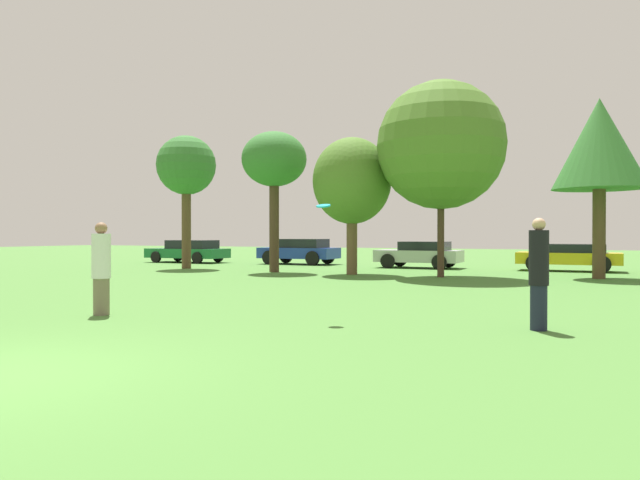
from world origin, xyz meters
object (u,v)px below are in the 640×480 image
person_thrower (101,268)px  parked_car_blue (300,251)px  tree_2 (352,182)px  parked_car_silver (420,254)px  tree_0 (186,167)px  parked_car_yellow (570,256)px  frisbee (323,206)px  tree_3 (441,145)px  parked_car_green (189,251)px  person_catcher (539,273)px  tree_4 (599,145)px  tree_1 (274,162)px

person_thrower → parked_car_blue: size_ratio=0.44×
tree_2 → parked_car_silver: bearing=76.7°
parked_car_blue → tree_0: bearing=62.0°
parked_car_yellow → frisbee: bearing=79.0°
tree_3 → parked_car_green: 16.62m
tree_3 → parked_car_silver: size_ratio=1.84×
tree_2 → parked_car_blue: size_ratio=1.31×
person_catcher → parked_car_silver: person_catcher is taller
tree_4 → parked_car_green: tree_4 is taller
tree_1 → parked_car_green: size_ratio=1.28×
parked_car_blue → parked_car_yellow: 12.93m
tree_0 → parked_car_yellow: 17.19m
person_thrower → frisbee: bearing=3.2°
person_catcher → parked_car_silver: (-6.28, 16.55, -0.27)m
person_thrower → tree_4: (8.89, 14.16, 3.76)m
person_catcher → tree_3: bearing=-80.8°
tree_2 → frisbee: bearing=-71.2°
frisbee → tree_1: bearing=122.4°
tree_1 → tree_3: tree_3 is taller
person_catcher → tree_3: 12.44m
parked_car_yellow → tree_3: bearing=54.8°
frisbee → tree_2: 12.36m
parked_car_silver → parked_car_blue: bearing=-5.8°
frisbee → tree_0: bearing=135.0°
tree_0 → parked_car_silver: size_ratio=1.56×
parked_car_silver → tree_0: bearing=27.2°
tree_2 → tree_1: bearing=178.6°
tree_2 → parked_car_blue: tree_2 is taller
person_catcher → parked_car_yellow: bearing=-101.3°
tree_0 → parked_car_silver: bearing=26.2°
frisbee → person_thrower: bearing=-165.8°
tree_1 → tree_3: size_ratio=0.82×
tree_2 → parked_car_green: bearing=155.4°
tree_0 → tree_4: bearing=2.8°
frisbee → tree_2: tree_2 is taller
parked_car_silver → person_thrower: bearing=86.2°
tree_3 → tree_4: (5.20, 1.54, -0.10)m
tree_1 → parked_car_blue: size_ratio=1.43×
frisbee → tree_2: (-3.96, 11.61, 1.53)m
parked_car_silver → parked_car_yellow: bearing=-176.6°
parked_car_blue → parked_car_yellow: parked_car_blue is taller
person_catcher → tree_0: 20.13m
tree_0 → tree_3: 11.80m
tree_4 → parked_car_silver: (-7.38, 3.90, -4.00)m
tree_2 → parked_car_green: (-11.71, 5.36, -2.93)m
tree_0 → parked_car_blue: (3.04, 5.51, -3.89)m
frisbee → parked_car_silver: frisbee is taller
tree_4 → parked_car_yellow: 5.88m
tree_0 → tree_3: bearing=-3.5°
person_catcher → parked_car_green: (-19.26, 16.51, -0.27)m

